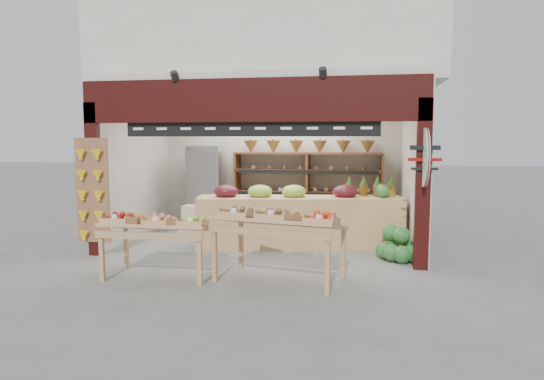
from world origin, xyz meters
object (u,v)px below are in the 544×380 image
(display_table_left, at_px, (154,225))
(display_table_right, at_px, (276,220))
(watermelon_pile, at_px, (398,247))
(back_shelving, at_px, (308,174))
(cardboard_stack, at_px, (203,226))
(mid_counter, at_px, (299,220))
(refrigerator, at_px, (207,188))

(display_table_left, height_order, display_table_right, display_table_right)
(watermelon_pile, bearing_deg, back_shelving, 126.05)
(display_table_left, xyz_separation_m, watermelon_pile, (3.65, 1.57, -0.55))
(display_table_right, distance_m, watermelon_pile, 2.43)
(display_table_right, bearing_deg, cardboard_stack, 126.62)
(mid_counter, xyz_separation_m, display_table_right, (-0.07, -2.14, 0.35))
(mid_counter, bearing_deg, cardboard_stack, 165.62)
(cardboard_stack, height_order, watermelon_pile, cardboard_stack)
(refrigerator, distance_m, watermelon_pile, 4.57)
(watermelon_pile, bearing_deg, mid_counter, 158.66)
(cardboard_stack, relative_size, mid_counter, 0.26)
(refrigerator, height_order, display_table_right, refrigerator)
(back_shelving, xyz_separation_m, cardboard_stack, (-2.05, -1.22, -1.01))
(back_shelving, height_order, cardboard_stack, back_shelving)
(back_shelving, height_order, display_table_left, back_shelving)
(cardboard_stack, distance_m, mid_counter, 2.14)
(mid_counter, height_order, display_table_left, mid_counter)
(mid_counter, distance_m, display_table_left, 2.95)
(back_shelving, bearing_deg, display_table_left, -115.17)
(cardboard_stack, bearing_deg, watermelon_pile, -17.66)
(refrigerator, xyz_separation_m, watermelon_pile, (4.00, -2.09, -0.72))
(display_table_left, distance_m, watermelon_pile, 4.01)
(mid_counter, relative_size, display_table_right, 2.00)
(back_shelving, xyz_separation_m, watermelon_pile, (1.77, -2.44, -1.04))
(refrigerator, height_order, watermelon_pile, refrigerator)
(mid_counter, relative_size, display_table_left, 2.46)
(cardboard_stack, bearing_deg, back_shelving, 30.80)
(display_table_left, bearing_deg, watermelon_pile, 23.21)
(back_shelving, height_order, mid_counter, back_shelving)
(display_table_left, bearing_deg, mid_counter, 50.05)
(back_shelving, relative_size, display_table_left, 2.07)
(cardboard_stack, distance_m, display_table_right, 3.38)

